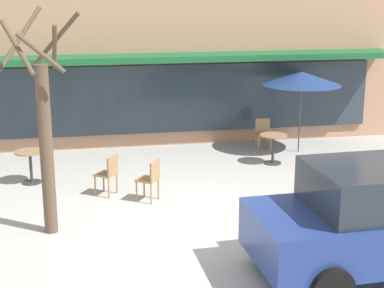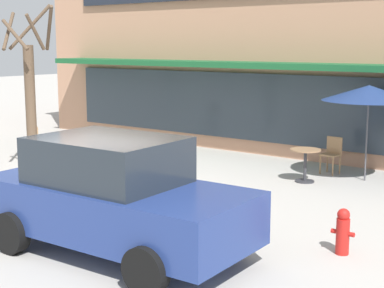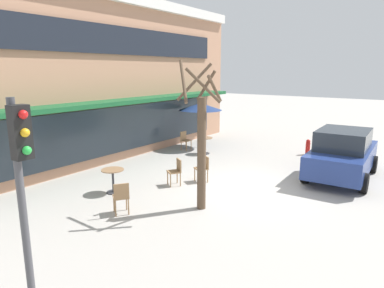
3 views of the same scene
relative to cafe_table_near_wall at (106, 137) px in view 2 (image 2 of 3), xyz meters
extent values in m
plane|color=#ADA8A0|center=(2.92, -3.24, -0.52)|extent=(80.00, 80.00, 0.00)
cube|color=tan|center=(2.92, 6.76, 2.91)|extent=(16.35, 8.00, 6.86)
cube|color=#19592D|center=(2.92, 2.21, 2.03)|extent=(13.90, 1.10, 0.16)
cube|color=#2D3842|center=(2.92, 2.70, 0.83)|extent=(13.08, 0.10, 1.90)
cylinder|color=#333338|center=(0.00, 0.00, -0.50)|extent=(0.44, 0.44, 0.03)
cylinder|color=#333338|center=(0.00, 0.00, -0.14)|extent=(0.07, 0.07, 0.70)
cylinder|color=#99704C|center=(0.00, 0.00, 0.23)|extent=(0.70, 0.70, 0.03)
cylinder|color=#333338|center=(5.94, 0.47, -0.50)|extent=(0.44, 0.44, 0.03)
cylinder|color=#333338|center=(5.94, 0.47, -0.14)|extent=(0.07, 0.07, 0.70)
cylinder|color=#99704C|center=(5.94, 0.47, 0.23)|extent=(0.70, 0.70, 0.03)
cylinder|color=#4C4C51|center=(6.99, 1.42, 0.58)|extent=(0.04, 0.04, 2.20)
cone|color=navy|center=(6.99, 1.42, 1.51)|extent=(2.10, 2.10, 0.35)
cylinder|color=#9E754C|center=(1.42, -1.16, -0.29)|extent=(0.04, 0.04, 0.45)
cylinder|color=#9E754C|center=(1.61, -0.88, -0.29)|extent=(0.04, 0.04, 0.45)
cylinder|color=#9E754C|center=(1.70, -1.35, -0.29)|extent=(0.04, 0.04, 0.45)
cylinder|color=#9E754C|center=(1.89, -1.07, -0.29)|extent=(0.04, 0.04, 0.45)
cube|color=#9E754C|center=(1.66, -1.11, -0.05)|extent=(0.56, 0.56, 0.04)
cube|color=#9E754C|center=(1.81, -1.22, 0.17)|extent=(0.26, 0.35, 0.40)
cylinder|color=#9E754C|center=(2.26, -1.69, -0.29)|extent=(0.04, 0.04, 0.45)
cylinder|color=#9E754C|center=(2.45, -1.41, -0.29)|extent=(0.04, 0.04, 0.45)
cylinder|color=#9E754C|center=(2.55, -1.88, -0.29)|extent=(0.04, 0.04, 0.45)
cylinder|color=#9E754C|center=(2.74, -1.59, -0.29)|extent=(0.04, 0.04, 0.45)
cube|color=#9E754C|center=(2.50, -1.64, -0.05)|extent=(0.55, 0.55, 0.04)
cube|color=#9E754C|center=(2.65, -1.74, 0.17)|extent=(0.25, 0.36, 0.40)
cylinder|color=#9E754C|center=(-1.00, -1.14, -0.29)|extent=(0.04, 0.04, 0.45)
cylinder|color=#9E754C|center=(-0.72, -1.34, -0.29)|extent=(0.04, 0.04, 0.45)
cylinder|color=#9E754C|center=(-1.20, -1.42, -0.29)|extent=(0.04, 0.04, 0.45)
cylinder|color=#9E754C|center=(-0.92, -1.61, -0.29)|extent=(0.04, 0.04, 0.45)
cube|color=#9E754C|center=(-0.96, -1.38, -0.05)|extent=(0.56, 0.56, 0.04)
cube|color=#9E754C|center=(-1.06, -1.53, 0.17)|extent=(0.35, 0.26, 0.40)
cylinder|color=#9E754C|center=(6.20, 1.42, -0.29)|extent=(0.04, 0.04, 0.45)
cylinder|color=#9E754C|center=(5.86, 1.45, -0.29)|extent=(0.04, 0.04, 0.45)
cylinder|color=#9E754C|center=(6.23, 1.76, -0.29)|extent=(0.04, 0.04, 0.45)
cylinder|color=#9E754C|center=(5.89, 1.79, -0.29)|extent=(0.04, 0.04, 0.45)
cube|color=#9E754C|center=(6.05, 1.61, -0.05)|extent=(0.43, 0.43, 0.04)
cube|color=#9E754C|center=(6.06, 1.78, 0.17)|extent=(0.40, 0.08, 0.40)
cube|color=navy|center=(5.80, -5.47, 0.18)|extent=(4.27, 1.96, 0.76)
cube|color=#232B33|center=(5.65, -5.48, 0.90)|extent=(2.16, 1.68, 0.68)
cylinder|color=black|center=(7.07, -4.52, -0.20)|extent=(0.65, 0.24, 0.64)
cylinder|color=black|center=(7.14, -6.32, -0.20)|extent=(0.65, 0.24, 0.64)
cylinder|color=black|center=(4.47, -4.62, -0.20)|extent=(0.65, 0.24, 0.64)
cylinder|color=black|center=(4.54, -6.42, -0.20)|extent=(0.65, 0.24, 0.64)
cylinder|color=brown|center=(0.57, -2.94, 1.03)|extent=(0.24, 0.24, 3.09)
cylinder|color=brown|center=(0.82, -2.91, 2.86)|extent=(0.15, 0.57, 0.81)
cylinder|color=brown|center=(0.83, -2.52, 2.95)|extent=(0.93, 0.62, 1.01)
cylinder|color=brown|center=(0.23, -2.60, 2.99)|extent=(0.79, 0.79, 1.08)
cylinder|color=brown|center=(0.23, -3.20, 2.89)|extent=(0.62, 0.77, 0.89)
cylinder|color=brown|center=(0.61, -3.30, 2.80)|extent=(0.78, 0.16, 0.71)
cylinder|color=red|center=(8.52, -3.45, -0.24)|extent=(0.20, 0.20, 0.55)
sphere|color=red|center=(8.52, -3.45, 0.09)|extent=(0.19, 0.19, 0.19)
cylinder|color=red|center=(8.39, -3.45, -0.19)|extent=(0.10, 0.07, 0.07)
cylinder|color=red|center=(8.65, -3.45, -0.19)|extent=(0.10, 0.07, 0.07)
camera|label=1|loc=(1.29, -13.32, 3.85)|focal=55.00mm
camera|label=2|loc=(11.82, -11.52, 2.60)|focal=55.00mm
camera|label=3|loc=(-6.89, -7.92, 3.27)|focal=32.00mm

